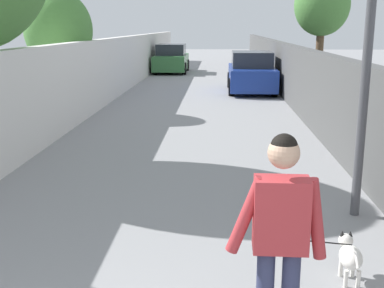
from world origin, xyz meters
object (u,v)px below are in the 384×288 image
(tree_right_near, at_px, (322,6))
(car_far, at_px, (171,59))
(person_skateboarder, at_px, (280,232))
(tree_left_far, at_px, (58,30))
(dog, at_px, (350,255))
(car_near, at_px, (251,73))

(tree_right_near, distance_m, car_far, 9.92)
(person_skateboarder, relative_size, car_far, 0.45)
(tree_right_near, bearing_deg, car_far, 43.91)
(tree_right_near, bearing_deg, tree_left_far, 124.66)
(dog, bearing_deg, car_near, 0.21)
(tree_right_near, xyz_separation_m, dog, (-15.76, 2.71, -3.00))
(tree_right_near, xyz_separation_m, person_skateboarder, (-17.11, 3.59, -2.18))
(person_skateboarder, xyz_separation_m, car_near, (16.07, -0.83, -0.38))
(dog, distance_m, car_near, 14.72)
(car_near, bearing_deg, tree_right_near, -69.39)
(car_near, distance_m, car_far, 8.85)
(tree_left_far, distance_m, car_near, 7.89)
(dog, height_order, car_far, car_far)
(person_skateboarder, height_order, car_far, person_skateboarder)
(tree_right_near, distance_m, tree_left_far, 10.59)
(tree_left_far, xyz_separation_m, dog, (-9.76, -5.97, -2.11))
(dog, relative_size, car_far, 0.43)
(tree_right_near, distance_m, person_skateboarder, 17.62)
(person_skateboarder, distance_m, dog, 1.82)
(tree_right_near, height_order, car_near, tree_right_near)
(car_far, bearing_deg, person_skateboarder, -172.75)
(dog, xyz_separation_m, car_far, (22.66, 3.94, 0.44))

